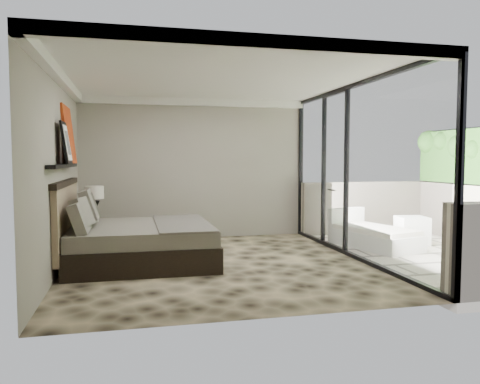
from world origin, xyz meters
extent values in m
plane|color=black|center=(0.00, 0.00, 0.00)|extent=(5.00, 5.00, 0.00)
cube|color=silver|center=(0.00, 0.00, 2.79)|extent=(4.50, 5.00, 0.02)
cube|color=gray|center=(0.00, 2.49, 1.40)|extent=(4.50, 0.02, 2.80)
cube|color=gray|center=(-2.24, 0.00, 1.40)|extent=(0.02, 5.00, 2.80)
cube|color=white|center=(2.25, 0.00, 1.40)|extent=(0.08, 5.00, 2.80)
cube|color=beige|center=(3.75, 0.00, -0.06)|extent=(3.00, 5.00, 0.12)
cube|color=black|center=(-2.18, 0.10, 1.50)|extent=(0.12, 2.20, 0.05)
cube|color=black|center=(-1.10, 0.36, 0.18)|extent=(2.14, 2.04, 0.37)
cube|color=#615E51|center=(-1.10, 0.36, 0.48)|extent=(2.08, 1.98, 0.22)
cube|color=#524E47|center=(-0.49, 0.36, 0.60)|extent=(0.82, 2.02, 0.03)
cube|color=#8D7659|center=(-2.20, 0.36, 0.71)|extent=(0.08, 2.14, 1.02)
cube|color=black|center=(-1.95, 1.68, 0.26)|extent=(0.58, 0.58, 0.51)
cone|color=black|center=(-1.90, 1.73, 0.60)|extent=(0.19, 0.19, 0.17)
cone|color=black|center=(-1.90, 1.73, 0.77)|extent=(0.19, 0.19, 0.17)
cylinder|color=silver|center=(-1.90, 1.73, 1.01)|extent=(0.33, 0.33, 0.23)
cube|color=#A73C0E|center=(-2.19, 0.86, 1.97)|extent=(0.13, 0.90, 0.90)
cube|color=black|center=(-2.14, 0.11, 1.82)|extent=(0.11, 0.50, 0.60)
cube|color=white|center=(3.88, 0.86, 0.26)|extent=(0.60, 0.60, 0.52)
cube|color=silver|center=(3.03, 0.73, 0.14)|extent=(1.22, 1.80, 0.29)
cube|color=silver|center=(3.03, 0.73, 0.33)|extent=(1.15, 1.69, 0.08)
cube|color=silver|center=(2.83, 1.47, 0.47)|extent=(0.83, 0.33, 0.36)
camera|label=1|loc=(-1.23, -6.90, 1.59)|focal=35.00mm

